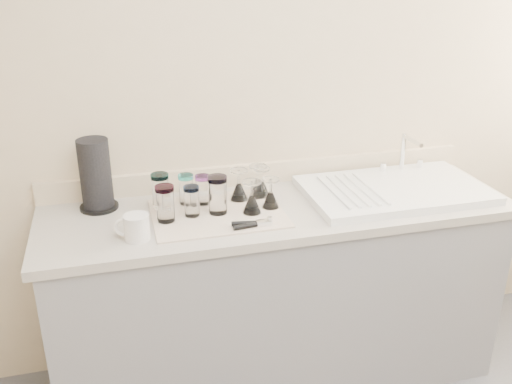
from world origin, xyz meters
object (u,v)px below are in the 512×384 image
object	(u,v)px
sink_unit	(394,189)
can_opener	(252,224)
tumbler_lavender	(218,195)
white_mug	(136,227)
goblet_back_left	(239,190)
tumbler_blue	(192,201)
tumbler_magenta	(165,203)
goblet_back_right	(258,186)
goblet_front_right	(271,198)
goblet_front_left	(252,202)
paper_towel_roll	(96,175)
goblet_extra	(262,186)
tumbler_teal	(161,190)
tumbler_purple	(203,189)
tumbler_cyan	(186,189)

from	to	relation	value
sink_unit	can_opener	distance (m)	0.74
tumbler_lavender	white_mug	bearing A→B (deg)	-158.01
goblet_back_left	tumbler_blue	bearing A→B (deg)	-153.58
sink_unit	tumbler_magenta	bearing A→B (deg)	-177.85
goblet_back_right	goblet_front_right	distance (m)	0.13
white_mug	goblet_front_left	bearing A→B (deg)	12.18
tumbler_magenta	goblet_front_left	bearing A→B (deg)	-2.02
paper_towel_roll	goblet_front_left	bearing A→B (deg)	-20.30
tumbler_lavender	goblet_front_left	world-z (taller)	tumbler_lavender
goblet_front_left	goblet_front_right	world-z (taller)	goblet_front_left
goblet_extra	paper_towel_roll	distance (m)	0.72
paper_towel_roll	can_opener	bearing A→B (deg)	-31.29
goblet_back_left	white_mug	distance (m)	0.53
goblet_front_right	white_mug	xyz separation A→B (m)	(-0.58, -0.14, -0.00)
goblet_back_right	goblet_front_left	xyz separation A→B (m)	(-0.07, -0.16, -0.00)
tumbler_teal	goblet_extra	bearing A→B (deg)	0.97
tumbler_purple	goblet_back_left	world-z (taller)	goblet_back_left
goblet_back_right	tumbler_purple	bearing A→B (deg)	-176.04
tumbler_magenta	paper_towel_roll	bearing A→B (deg)	140.50
can_opener	goblet_front_right	bearing A→B (deg)	52.50
white_mug	tumbler_cyan	bearing A→B (deg)	48.95
tumbler_lavender	goblet_front_right	world-z (taller)	tumbler_lavender
goblet_front_left	goblet_back_right	bearing A→B (deg)	66.64
tumbler_lavender	tumbler_purple	bearing A→B (deg)	111.46
goblet_front_left	paper_towel_roll	size ratio (longest dim) A/B	0.46
goblet_back_left	white_mug	bearing A→B (deg)	-151.46
goblet_back_left	white_mug	xyz separation A→B (m)	(-0.47, -0.25, -0.00)
goblet_back_right	white_mug	distance (m)	0.62
can_opener	tumbler_purple	bearing A→B (deg)	118.48
tumbler_cyan	white_mug	size ratio (longest dim) A/B	0.90
tumbler_purple	goblet_extra	world-z (taller)	goblet_extra
sink_unit	tumbler_cyan	xyz separation A→B (m)	(-0.94, 0.11, 0.06)
sink_unit	tumbler_purple	bearing A→B (deg)	173.80
can_opener	tumbler_blue	bearing A→B (deg)	142.68
goblet_back_right	can_opener	size ratio (longest dim) A/B	0.89
tumbler_purple	goblet_back_left	distance (m)	0.16
tumbler_cyan	tumbler_magenta	bearing A→B (deg)	-125.12
can_opener	paper_towel_roll	bearing A→B (deg)	148.71
tumbler_purple	paper_towel_roll	xyz separation A→B (m)	(-0.44, 0.08, 0.08)
goblet_front_right	can_opener	bearing A→B (deg)	-127.50
goblet_extra	paper_towel_roll	world-z (taller)	paper_towel_roll
tumbler_teal	paper_towel_roll	bearing A→B (deg)	164.25
paper_towel_roll	tumbler_purple	bearing A→B (deg)	-10.76
tumbler_cyan	goblet_back_left	world-z (taller)	goblet_back_left
tumbler_teal	goblet_front_right	xyz separation A→B (m)	(0.45, -0.12, -0.03)
goblet_front_right	paper_towel_roll	distance (m)	0.75
tumbler_magenta	goblet_back_right	xyz separation A→B (m)	(0.43, 0.15, -0.03)
tumbler_teal	paper_towel_roll	size ratio (longest dim) A/B	0.49
tumbler_cyan	can_opener	size ratio (longest dim) A/B	0.82
tumbler_purple	goblet_front_right	size ratio (longest dim) A/B	0.99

